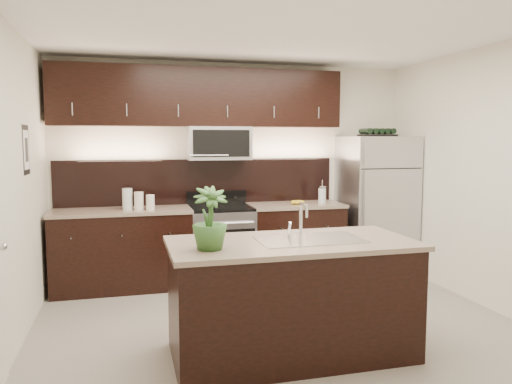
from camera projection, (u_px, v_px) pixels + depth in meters
The scene contains 12 objects.
ground at pixel (282, 329), 4.60m from camera, with size 4.50×4.50×0.00m, color gray.
room_walls at pixel (272, 145), 4.36m from camera, with size 4.52×4.02×2.71m.
counter_run at pixel (204, 245), 6.06m from camera, with size 3.51×0.65×0.94m.
upper_fixtures at pixel (203, 107), 6.03m from camera, with size 3.49×0.40×1.66m.
island at pixel (291, 298), 4.03m from camera, with size 1.96×0.96×0.94m.
sink_faucet at pixel (309, 238), 4.03m from camera, with size 0.84×0.50×0.28m.
refrigerator at pixel (376, 205), 6.53m from camera, with size 0.86×0.78×1.78m, color #B2B2B7.
wine_rack at pixel (377, 133), 6.43m from camera, with size 0.44×0.27×0.10m.
plant at pixel (210, 218), 3.64m from camera, with size 0.26×0.26×0.46m, color #305B24.
canisters at pixel (136, 200), 5.72m from camera, with size 0.36×0.20×0.25m.
french_press at pixel (322, 195), 6.33m from camera, with size 0.10×0.10×0.29m.
bananas at pixel (293, 202), 6.21m from camera, with size 0.18×0.14×0.06m, color gold.
Camera 1 is at (-1.36, -4.23, 1.74)m, focal length 35.00 mm.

